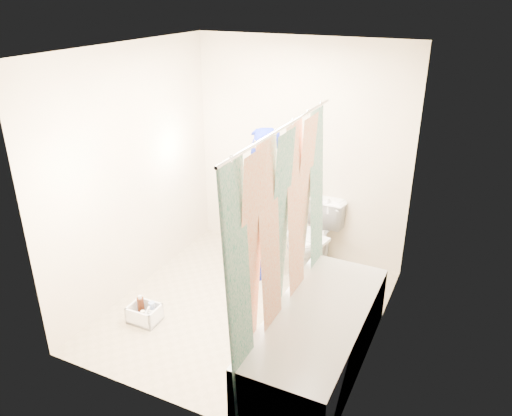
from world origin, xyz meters
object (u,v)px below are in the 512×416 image
at_px(plumber, 260,204).
at_px(bathtub, 317,336).
at_px(cleaning_caddy, 145,314).
at_px(toilet, 312,238).

bearing_deg(plumber, bathtub, 32.57).
height_order(bathtub, cleaning_caddy, bathtub).
bearing_deg(bathtub, cleaning_caddy, -174.51).
bearing_deg(cleaning_caddy, bathtub, 4.26).
bearing_deg(cleaning_caddy, plumber, 63.71).
height_order(toilet, cleaning_caddy, toilet).
xyz_separation_m(bathtub, plumber, (-1.02, 1.09, 0.53)).
distance_m(bathtub, cleaning_caddy, 1.62).
height_order(bathtub, toilet, toilet).
distance_m(toilet, plumber, 0.71).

